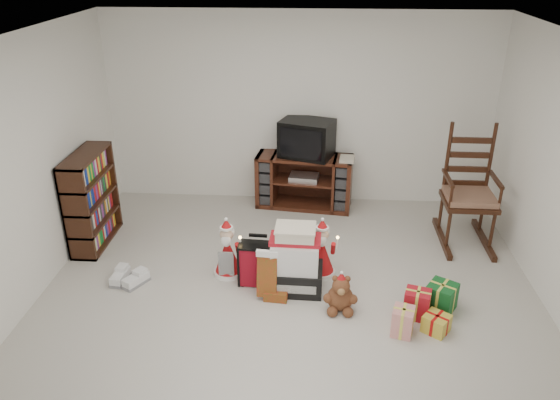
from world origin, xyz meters
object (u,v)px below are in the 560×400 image
object	(u,v)px
rocking_chair	(467,201)
teddy_bear	(340,295)
tv_stand	(304,181)
crt_television	(307,139)
bookshelf	(92,201)
gift_pile	(295,263)
red_suitcase	(257,264)
mrs_claus_figurine	(228,253)
gift_cluster	(429,315)
santa_figurine	(321,253)
sneaker_pair	(128,278)

from	to	relation	value
rocking_chair	teddy_bear	bearing A→B (deg)	-134.43
tv_stand	crt_television	world-z (taller)	crt_television
tv_stand	rocking_chair	distance (m)	2.07
teddy_bear	bookshelf	bearing A→B (deg)	157.92
gift_pile	red_suitcase	distance (m)	0.40
teddy_bear	mrs_claus_figurine	distance (m)	1.30
gift_cluster	bookshelf	bearing A→B (deg)	159.87
teddy_bear	santa_figurine	size ratio (longest dim) A/B	0.58
gift_pile	santa_figurine	size ratio (longest dim) A/B	1.08
red_suitcase	santa_figurine	xyz separation A→B (m)	(0.66, 0.24, 0.02)
tv_stand	bookshelf	bearing A→B (deg)	-148.01
gift_pile	sneaker_pair	distance (m)	1.75
red_suitcase	gift_cluster	xyz separation A→B (m)	(1.65, -0.58, -0.12)
tv_stand	red_suitcase	distance (m)	1.94
tv_stand	red_suitcase	size ratio (longest dim) A/B	2.38
red_suitcase	teddy_bear	world-z (taller)	red_suitcase
tv_stand	sneaker_pair	distance (m)	2.67
rocking_chair	mrs_claus_figurine	size ratio (longest dim) A/B	2.20
rocking_chair	gift_cluster	size ratio (longest dim) A/B	1.90
rocking_chair	santa_figurine	size ratio (longest dim) A/B	2.22
gift_pile	teddy_bear	size ratio (longest dim) A/B	1.85
gift_cluster	red_suitcase	bearing A→B (deg)	160.58
tv_stand	teddy_bear	bearing A→B (deg)	-73.14
tv_stand	rocking_chair	bearing A→B (deg)	-15.34
teddy_bear	gift_cluster	distance (m)	0.83
rocking_chair	sneaker_pair	bearing A→B (deg)	-161.64
sneaker_pair	gift_cluster	bearing A→B (deg)	5.85
crt_television	tv_stand	bearing A→B (deg)	-138.78
bookshelf	red_suitcase	xyz separation A→B (m)	(1.98, -0.75, -0.30)
tv_stand	santa_figurine	world-z (taller)	tv_stand
teddy_bear	gift_cluster	world-z (taller)	teddy_bear
gift_pile	gift_cluster	bearing A→B (deg)	-20.60
bookshelf	mrs_claus_figurine	bearing A→B (deg)	-19.50
teddy_bear	mrs_claus_figurine	bearing A→B (deg)	154.44
bookshelf	santa_figurine	bearing A→B (deg)	-11.02
tv_stand	rocking_chair	size ratio (longest dim) A/B	0.89
rocking_chair	teddy_bear	size ratio (longest dim) A/B	3.81
sneaker_pair	tv_stand	bearing A→B (deg)	63.36
bookshelf	rocking_chair	distance (m)	4.34
gift_pile	teddy_bear	xyz separation A→B (m)	(0.45, -0.33, -0.14)
bookshelf	santa_figurine	xyz separation A→B (m)	(2.64, -0.51, -0.28)
crt_television	gift_pile	bearing A→B (deg)	-73.37
tv_stand	gift_pile	world-z (taller)	tv_stand
bookshelf	santa_figurine	distance (m)	2.70
bookshelf	gift_cluster	bearing A→B (deg)	-20.13
gift_pile	mrs_claus_figurine	xyz separation A→B (m)	(-0.72, 0.23, -0.06)
gift_cluster	crt_television	distance (m)	2.88
red_suitcase	mrs_claus_figurine	distance (m)	0.37
teddy_bear	tv_stand	bearing A→B (deg)	100.17
red_suitcase	sneaker_pair	distance (m)	1.36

